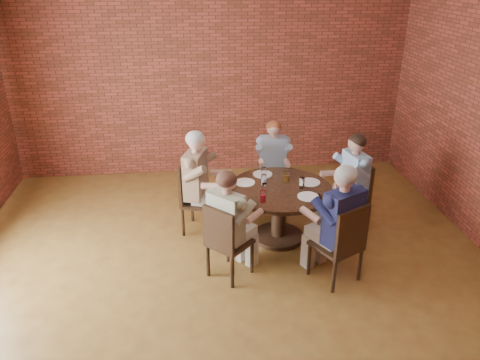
{
  "coord_description": "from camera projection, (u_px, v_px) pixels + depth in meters",
  "views": [
    {
      "loc": [
        -0.39,
        -4.17,
        3.31
      ],
      "look_at": [
        0.2,
        1.0,
        0.92
      ],
      "focal_mm": 35.0,
      "sensor_mm": 36.0,
      "label": 1
    }
  ],
  "objects": [
    {
      "name": "glass_b",
      "position": [
        286.0,
        177.0,
        6.05
      ],
      "size": [
        0.07,
        0.07,
        0.14
      ],
      "primitive_type": "cylinder",
      "color": "white",
      "rests_on": "dining_table"
    },
    {
      "name": "floor",
      "position": [
        232.0,
        293.0,
        5.19
      ],
      "size": [
        7.0,
        7.0,
        0.0
      ],
      "primitive_type": "plane",
      "color": "olive",
      "rests_on": "ground"
    },
    {
      "name": "chair_c",
      "position": [
        194.0,
        194.0,
        6.24
      ],
      "size": [
        0.59,
        0.59,
        0.98
      ],
      "rotation": [
        0.0,
        0.0,
        1.24
      ],
      "color": "#332011",
      "rests_on": "floor"
    },
    {
      "name": "dining_table",
      "position": [
        279.0,
        203.0,
        6.02
      ],
      "size": [
        1.32,
        1.32,
        0.75
      ],
      "color": "#332011",
      "rests_on": "floor"
    },
    {
      "name": "glass_c",
      "position": [
        264.0,
        172.0,
        6.18
      ],
      "size": [
        0.07,
        0.07,
        0.14
      ],
      "primitive_type": "cylinder",
      "color": "white",
      "rests_on": "dining_table"
    },
    {
      "name": "diner_a",
      "position": [
        350.0,
        183.0,
        6.23
      ],
      "size": [
        0.75,
        0.65,
        1.35
      ],
      "primitive_type": null,
      "rotation": [
        0.0,
        0.0,
        -1.38
      ],
      "color": "#4477B2",
      "rests_on": "floor"
    },
    {
      "name": "glass_f",
      "position": [
        263.0,
        196.0,
        5.54
      ],
      "size": [
        0.07,
        0.07,
        0.14
      ],
      "primitive_type": "cylinder",
      "color": "white",
      "rests_on": "dining_table"
    },
    {
      "name": "chair_e",
      "position": [
        343.0,
        242.0,
        5.17
      ],
      "size": [
        0.63,
        0.63,
        0.98
      ],
      "rotation": [
        0.0,
        0.0,
        3.62
      ],
      "color": "#332011",
      "rests_on": "floor"
    },
    {
      "name": "diner_e",
      "position": [
        338.0,
        224.0,
        5.17
      ],
      "size": [
        0.84,
        0.9,
        1.42
      ],
      "primitive_type": null,
      "rotation": [
        0.0,
        0.0,
        3.62
      ],
      "color": "#171B43",
      "rests_on": "floor"
    },
    {
      "name": "glass_a",
      "position": [
        302.0,
        183.0,
        5.89
      ],
      "size": [
        0.07,
        0.07,
        0.14
      ],
      "primitive_type": "cylinder",
      "color": "white",
      "rests_on": "dining_table"
    },
    {
      "name": "smartphone",
      "position": [
        318.0,
        196.0,
        5.68
      ],
      "size": [
        0.08,
        0.14,
        0.01
      ],
      "primitive_type": "cube",
      "rotation": [
        0.0,
        0.0,
        -0.13
      ],
      "color": "black",
      "rests_on": "dining_table"
    },
    {
      "name": "diner_b",
      "position": [
        273.0,
        164.0,
        6.9
      ],
      "size": [
        0.56,
        0.66,
        1.29
      ],
      "primitive_type": null,
      "rotation": [
        0.0,
        0.0,
        -0.09
      ],
      "color": "gray",
      "rests_on": "floor"
    },
    {
      "name": "plate_d",
      "position": [
        308.0,
        197.0,
        5.68
      ],
      "size": [
        0.26,
        0.26,
        0.01
      ],
      "primitive_type": "cylinder",
      "color": "white",
      "rests_on": "dining_table"
    },
    {
      "name": "chair_a",
      "position": [
        354.0,
        193.0,
        6.32
      ],
      "size": [
        0.51,
        0.51,
        0.94
      ],
      "rotation": [
        0.0,
        0.0,
        -1.38
      ],
      "color": "#332011",
      "rests_on": "floor"
    },
    {
      "name": "diner_d",
      "position": [
        230.0,
        225.0,
        5.24
      ],
      "size": [
        0.83,
        0.83,
        1.33
      ],
      "primitive_type": null,
      "rotation": [
        0.0,
        0.0,
        2.36
      ],
      "color": "#BDAC94",
      "rests_on": "floor"
    },
    {
      "name": "plate_b",
      "position": [
        263.0,
        174.0,
        6.29
      ],
      "size": [
        0.26,
        0.26,
        0.01
      ],
      "primitive_type": "cylinder",
      "color": "white",
      "rests_on": "dining_table"
    },
    {
      "name": "chair_b",
      "position": [
        272.0,
        171.0,
        7.04
      ],
      "size": [
        0.44,
        0.44,
        0.91
      ],
      "rotation": [
        0.0,
        0.0,
        -0.09
      ],
      "color": "#332011",
      "rests_on": "floor"
    },
    {
      "name": "wall_back",
      "position": [
        210.0,
        74.0,
        7.63
      ],
      "size": [
        7.0,
        0.0,
        7.0
      ],
      "primitive_type": "plane",
      "rotation": [
        1.57,
        0.0,
        0.0
      ],
      "color": "brown",
      "rests_on": "ground"
    },
    {
      "name": "plate_c",
      "position": [
        245.0,
        182.0,
        6.05
      ],
      "size": [
        0.26,
        0.26,
        0.01
      ],
      "primitive_type": "cylinder",
      "color": "white",
      "rests_on": "dining_table"
    },
    {
      "name": "plate_a",
      "position": [
        310.0,
        182.0,
        6.05
      ],
      "size": [
        0.26,
        0.26,
        0.01
      ],
      "primitive_type": "cylinder",
      "color": "white",
      "rests_on": "dining_table"
    },
    {
      "name": "diner_c",
      "position": [
        201.0,
        183.0,
        6.15
      ],
      "size": [
        0.86,
        0.78,
        1.41
      ],
      "primitive_type": null,
      "rotation": [
        0.0,
        0.0,
        1.24
      ],
      "color": "brown",
      "rests_on": "floor"
    },
    {
      "name": "glass_e",
      "position": [
        265.0,
        189.0,
        5.73
      ],
      "size": [
        0.07,
        0.07,
        0.14
      ],
      "primitive_type": "cylinder",
      "color": "white",
      "rests_on": "dining_table"
    },
    {
      "name": "chair_d",
      "position": [
        225.0,
        240.0,
        5.25
      ],
      "size": [
        0.6,
        0.6,
        0.93
      ],
      "rotation": [
        0.0,
        0.0,
        2.36
      ],
      "color": "#332011",
      "rests_on": "floor"
    },
    {
      "name": "glass_d",
      "position": [
        264.0,
        180.0,
        5.97
      ],
      "size": [
        0.07,
        0.07,
        0.14
      ],
      "primitive_type": "cylinder",
      "color": "white",
      "rests_on": "dining_table"
    }
  ]
}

